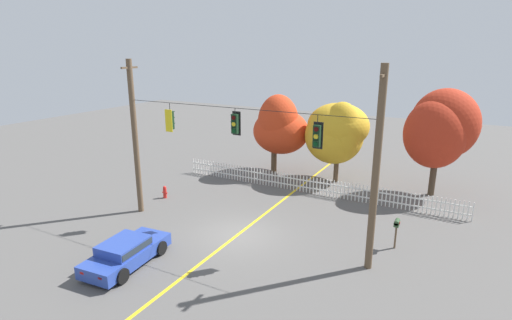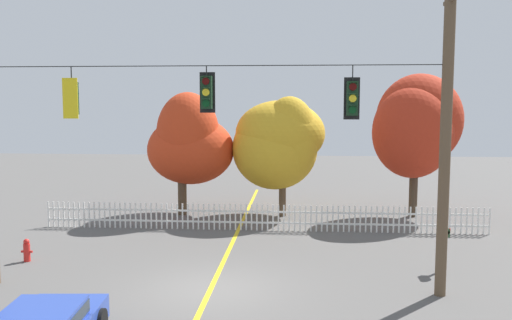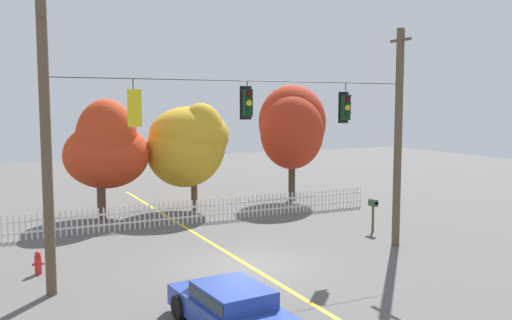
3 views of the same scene
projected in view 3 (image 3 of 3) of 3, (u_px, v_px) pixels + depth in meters
ground at (249, 266)px, 19.12m from camera, size 80.00×80.00×0.00m
lane_centerline_stripe at (249, 266)px, 19.12m from camera, size 0.16×36.00×0.01m
signal_support_span at (249, 142)px, 18.68m from camera, size 13.18×1.10×8.45m
traffic_signal_northbound_secondary at (134, 108)px, 16.84m from camera, size 0.43×0.38×1.45m
traffic_signal_westbound_side at (247, 103)px, 18.53m from camera, size 0.43×0.38×1.29m
traffic_signal_eastbound_side at (345, 107)px, 20.31m from camera, size 0.43×0.38×1.47m
white_picket_fence at (201, 211)px, 26.04m from camera, size 18.52×0.06×1.10m
autumn_maple_near_fence at (107, 149)px, 26.96m from camera, size 4.15×3.70×5.82m
autumn_maple_mid at (189, 143)px, 28.86m from camera, size 4.37×3.78×5.62m
autumn_oak_far_east at (292, 127)px, 31.84m from camera, size 4.27×4.16×6.68m
parked_car at (231, 306)px, 13.66m from camera, size 2.11×4.16×1.15m
fire_hydrant at (38, 263)px, 18.17m from camera, size 0.38×0.22×0.77m
roadside_mailbox at (373, 205)px, 24.20m from camera, size 0.25×0.44×1.44m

